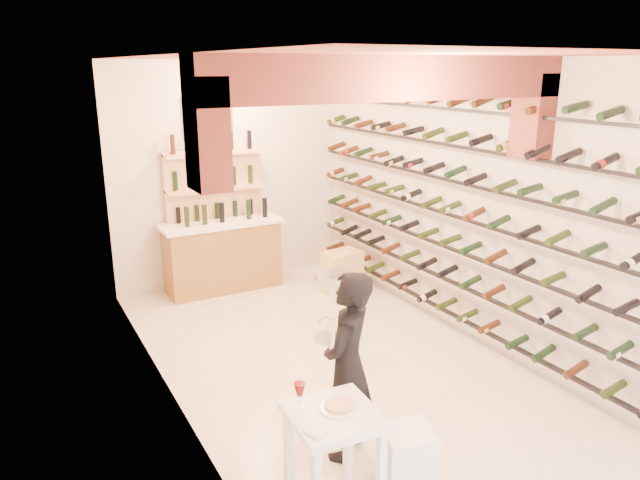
# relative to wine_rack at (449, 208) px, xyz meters

# --- Properties ---
(ground) EXTENTS (6.00, 6.00, 0.00)m
(ground) POSITION_rel_wine_rack_xyz_m (-1.53, 0.00, -1.55)
(ground) COLOR beige
(ground) RESTS_ON ground
(room_shell) EXTENTS (3.52, 6.02, 3.21)m
(room_shell) POSITION_rel_wine_rack_xyz_m (-1.53, -0.26, 0.70)
(room_shell) COLOR beige
(room_shell) RESTS_ON ground
(wine_rack) EXTENTS (0.32, 5.70, 2.56)m
(wine_rack) POSITION_rel_wine_rack_xyz_m (0.00, 0.00, 0.00)
(wine_rack) COLOR black
(wine_rack) RESTS_ON ground
(back_counter) EXTENTS (1.70, 0.62, 1.29)m
(back_counter) POSITION_rel_wine_rack_xyz_m (-1.83, 2.65, -1.02)
(back_counter) COLOR olive
(back_counter) RESTS_ON ground
(back_shelving) EXTENTS (1.40, 0.31, 2.73)m
(back_shelving) POSITION_rel_wine_rack_xyz_m (-1.83, 2.89, -0.38)
(back_shelving) COLOR #DAAB7B
(back_shelving) RESTS_ON ground
(tasting_table) EXTENTS (0.63, 0.63, 1.04)m
(tasting_table) POSITION_rel_wine_rack_xyz_m (-2.73, -2.07, -0.84)
(tasting_table) COLOR white
(tasting_table) RESTS_ON ground
(white_stool) EXTENTS (0.47, 0.47, 0.47)m
(white_stool) POSITION_rel_wine_rack_xyz_m (-2.05, -2.03, -1.31)
(white_stool) COLOR white
(white_stool) RESTS_ON ground
(person) EXTENTS (0.69, 0.67, 1.60)m
(person) POSITION_rel_wine_rack_xyz_m (-2.25, -1.46, -0.75)
(person) COLOR black
(person) RESTS_ON ground
(chrome_barstool) EXTENTS (0.44, 0.44, 0.85)m
(chrome_barstool) POSITION_rel_wine_rack_xyz_m (-1.30, 0.41, -1.06)
(chrome_barstool) COLOR silver
(chrome_barstool) RESTS_ON ground
(crate_lower) EXTENTS (0.58, 0.47, 0.31)m
(crate_lower) POSITION_rel_wine_rack_xyz_m (-0.40, 1.70, -1.39)
(crate_lower) COLOR tan
(crate_lower) RESTS_ON ground
(crate_upper) EXTENTS (0.55, 0.40, 0.30)m
(crate_upper) POSITION_rel_wine_rack_xyz_m (-0.40, 1.70, -1.09)
(crate_upper) COLOR tan
(crate_upper) RESTS_ON crate_lower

